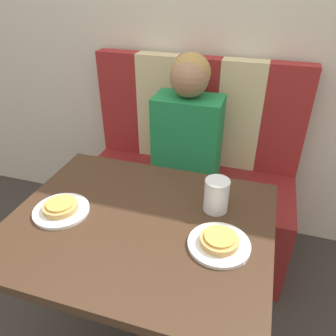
# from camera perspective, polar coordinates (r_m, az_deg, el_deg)

# --- Properties ---
(wall_back) EXTENTS (7.00, 0.05, 2.60)m
(wall_back) POSITION_cam_1_polar(r_m,az_deg,el_deg) (1.85, 6.80, 25.68)
(wall_back) COLOR beige
(wall_back) RESTS_ON ground_plane
(booth_seat) EXTENTS (1.16, 0.55, 0.49)m
(booth_seat) POSITION_cam_1_polar(r_m,az_deg,el_deg) (1.96, 2.95, -7.70)
(booth_seat) COLOR maroon
(booth_seat) RESTS_ON ground_plane
(booth_backrest) EXTENTS (1.16, 0.09, 0.60)m
(booth_backrest) POSITION_cam_1_polar(r_m,az_deg,el_deg) (1.87, 5.20, 9.72)
(booth_backrest) COLOR maroon
(booth_backrest) RESTS_ON booth_seat
(dining_table) EXTENTS (0.90, 0.73, 0.74)m
(dining_table) POSITION_cam_1_polar(r_m,az_deg,el_deg) (1.22, -4.83, -12.87)
(dining_table) COLOR #422B1C
(dining_table) RESTS_ON ground_plane
(person) EXTENTS (0.34, 0.22, 0.67)m
(person) POSITION_cam_1_polar(r_m,az_deg,el_deg) (1.66, 3.53, 7.91)
(person) COLOR #1E8447
(person) RESTS_ON booth_seat
(plate_left) EXTENTS (0.20, 0.20, 0.01)m
(plate_left) POSITION_cam_1_polar(r_m,az_deg,el_deg) (1.24, -18.08, -7.05)
(plate_left) COLOR white
(plate_left) RESTS_ON dining_table
(plate_right) EXTENTS (0.20, 0.20, 0.01)m
(plate_right) POSITION_cam_1_polar(r_m,az_deg,el_deg) (1.06, 8.86, -13.00)
(plate_right) COLOR white
(plate_right) RESTS_ON dining_table
(pizza_left) EXTENTS (0.12, 0.12, 0.03)m
(pizza_left) POSITION_cam_1_polar(r_m,az_deg,el_deg) (1.23, -18.22, -6.36)
(pizza_left) COLOR tan
(pizza_left) RESTS_ON plate_left
(pizza_right) EXTENTS (0.12, 0.12, 0.03)m
(pizza_right) POSITION_cam_1_polar(r_m,az_deg,el_deg) (1.05, 8.95, -12.26)
(pizza_right) COLOR tan
(pizza_right) RESTS_ON plate_right
(drinking_cup) EXTENTS (0.09, 0.09, 0.12)m
(drinking_cup) POSITION_cam_1_polar(r_m,az_deg,el_deg) (1.17, 8.43, -4.72)
(drinking_cup) COLOR silver
(drinking_cup) RESTS_ON dining_table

